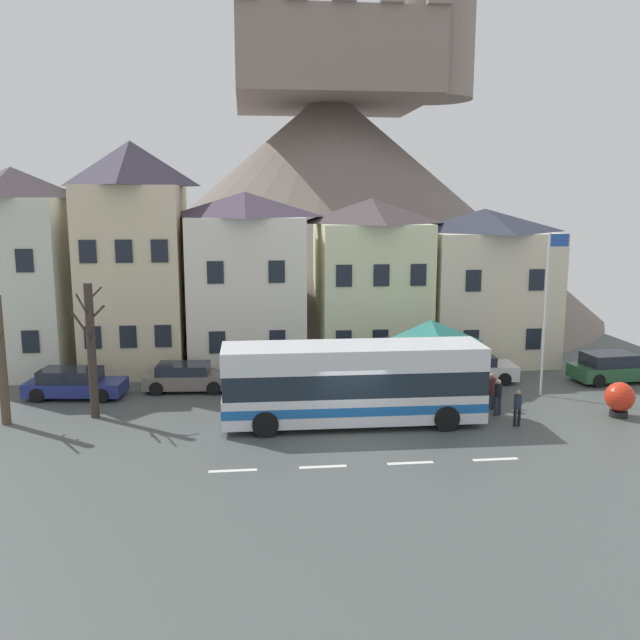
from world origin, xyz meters
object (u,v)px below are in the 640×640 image
object	(u,v)px
townhouse_00	(18,271)
public_bench	(391,371)
townhouse_01	(135,257)
townhouse_03	(371,282)
parked_car_03	(611,368)
bare_tree_00	(1,359)
townhouse_04	(482,284)
bus_shelter	(431,332)
townhouse_02	(246,281)
pedestrian_03	(518,405)
parked_car_02	(469,368)
parked_car_01	(74,383)
parked_car_00	(187,377)
flagpole	(547,303)
pedestrian_02	(450,388)
pedestrian_00	(498,396)
harbour_buoy	(620,398)
hilltop_castle	(331,195)
pedestrian_01	(491,388)
bare_tree_01	(91,349)
transit_bus	(353,384)

from	to	relation	value
townhouse_00	public_bench	xyz separation A→B (m)	(18.70, -4.00, -4.76)
townhouse_01	townhouse_03	distance (m)	12.57
townhouse_01	parked_car_03	size ratio (longest dim) A/B	2.94
public_bench	bare_tree_00	bearing A→B (deg)	-163.66
townhouse_04	bus_shelter	xyz separation A→B (m)	(-4.84, -6.95, -1.27)
townhouse_02	pedestrian_03	size ratio (longest dim) A/B	6.22
parked_car_02	parked_car_01	bearing A→B (deg)	-174.26
bare_tree_00	parked_car_02	bearing A→B (deg)	11.80
public_bench	parked_car_01	bearing A→B (deg)	-174.86
parked_car_00	flagpole	world-z (taller)	flagpole
townhouse_01	townhouse_03	size ratio (longest dim) A/B	1.32
townhouse_00	pedestrian_02	world-z (taller)	townhouse_00
townhouse_00	pedestrian_00	xyz separation A→B (m)	(21.88, -9.95, -4.44)
pedestrian_02	harbour_buoy	xyz separation A→B (m)	(6.58, -1.93, -0.09)
hilltop_castle	townhouse_02	bearing A→B (deg)	-110.31
townhouse_01	townhouse_04	xyz separation A→B (m)	(18.92, 0.21, -1.72)
parked_car_02	public_bench	world-z (taller)	parked_car_02
townhouse_04	harbour_buoy	xyz separation A→B (m)	(2.03, -11.11, -3.38)
public_bench	flagpole	size ratio (longest dim) A/B	0.23
townhouse_00	bare_tree_00	xyz separation A→B (m)	(1.97, -8.90, -2.57)
parked_car_02	pedestrian_01	xyz separation A→B (m)	(-0.53, -4.45, 0.23)
hilltop_castle	parked_car_03	xyz separation A→B (m)	(10.94, -23.62, -8.54)
hilltop_castle	pedestrian_03	size ratio (longest dim) A/B	28.08
townhouse_04	pedestrian_02	bearing A→B (deg)	-116.36
pedestrian_03	bus_shelter	bearing A→B (deg)	114.50
bus_shelter	bare_tree_00	world-z (taller)	bare_tree_00
pedestrian_01	bare_tree_01	xyz separation A→B (m)	(-16.62, 0.67, 1.97)
parked_car_03	pedestrian_02	xyz separation A→B (m)	(-9.18, -3.37, 0.20)
bus_shelter	parked_car_01	distance (m)	16.35
public_bench	flagpole	world-z (taller)	flagpole
bare_tree_00	harbour_buoy	bearing A→B (deg)	-4.16
townhouse_01	pedestrian_02	xyz separation A→B (m)	(14.37, -8.97, -5.01)
flagpole	bare_tree_00	bearing A→B (deg)	-176.14
harbour_buoy	bus_shelter	bearing A→B (deg)	148.85
pedestrian_01	bare_tree_00	distance (m)	20.04
bus_shelter	bare_tree_00	bearing A→B (deg)	-172.54
flagpole	bare_tree_01	world-z (taller)	flagpole
harbour_buoy	bare_tree_00	size ratio (longest dim) A/B	0.28
parked_car_02	harbour_buoy	xyz separation A→B (m)	(4.33, -6.09, 0.14)
pedestrian_00	flagpole	size ratio (longest dim) A/B	0.21
townhouse_04	parked_car_01	size ratio (longest dim) A/B	1.85
townhouse_00	parked_car_00	xyz separation A→B (m)	(8.73, -4.71, -4.60)
transit_bus	parked_car_00	distance (m)	9.06
townhouse_02	parked_car_00	size ratio (longest dim) A/B	2.27
harbour_buoy	bare_tree_00	bearing A→B (deg)	175.84
townhouse_00	hilltop_castle	size ratio (longest dim) A/B	0.25
parked_car_03	pedestrian_02	distance (m)	9.78
bare_tree_00	pedestrian_01	bearing A→B (deg)	-0.49
townhouse_02	parked_car_03	world-z (taller)	townhouse_02
parked_car_01	bare_tree_00	world-z (taller)	bare_tree_00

